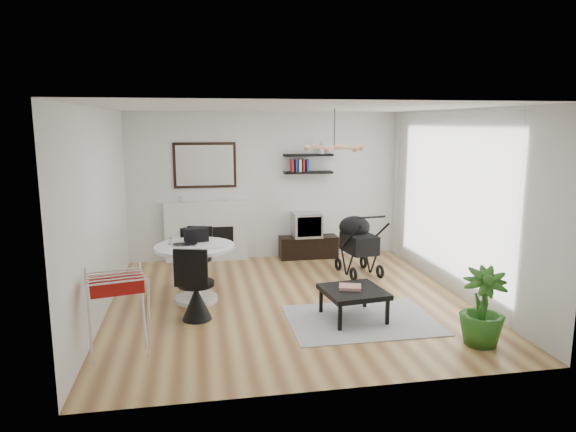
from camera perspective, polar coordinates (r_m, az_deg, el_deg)
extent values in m
plane|color=olive|center=(7.41, 0.21, -9.42)|extent=(5.00, 5.00, 0.00)
plane|color=white|center=(6.97, 0.23, 11.95)|extent=(5.00, 5.00, 0.00)
plane|color=white|center=(9.51, -2.50, 3.36)|extent=(5.00, 0.00, 5.00)
plane|color=white|center=(7.06, -20.16, 0.29)|extent=(0.00, 5.00, 5.00)
plane|color=white|center=(7.90, 18.35, 1.41)|extent=(0.00, 5.00, 5.00)
cube|color=white|center=(8.03, 17.05, 1.62)|extent=(0.04, 3.60, 2.60)
cube|color=white|center=(9.48, -9.00, -1.69)|extent=(1.50, 0.15, 1.10)
cube|color=black|center=(9.44, -8.98, -2.18)|extent=(0.95, 0.06, 0.32)
cube|color=black|center=(9.37, -9.22, 5.59)|extent=(1.12, 0.03, 0.82)
cube|color=white|center=(9.35, -9.22, 5.58)|extent=(1.02, 0.01, 0.72)
cube|color=black|center=(9.49, 2.25, 4.86)|extent=(0.90, 0.25, 0.04)
cube|color=black|center=(9.47, 2.26, 6.79)|extent=(0.90, 0.25, 0.04)
cube|color=black|center=(9.66, 2.28, -3.46)|extent=(1.08, 0.38, 0.41)
cube|color=#BCBCBE|center=(9.56, 2.12, -0.95)|extent=(0.52, 0.46, 0.46)
cube|color=black|center=(9.34, 2.41, -1.22)|extent=(0.44, 0.01, 0.37)
cylinder|color=white|center=(7.51, -10.15, -9.04)|extent=(0.60, 0.60, 0.06)
cylinder|color=white|center=(7.40, -10.24, -6.21)|extent=(0.15, 0.15, 0.71)
cylinder|color=white|center=(7.30, -10.34, -3.38)|extent=(1.12, 1.12, 0.04)
imported|color=black|center=(7.27, -11.35, -3.19)|extent=(0.34, 0.23, 0.03)
cube|color=black|center=(7.51, -10.17, -2.05)|extent=(0.36, 0.26, 0.20)
cube|color=silver|center=(7.14, -8.75, -3.42)|extent=(0.40, 0.37, 0.01)
cylinder|color=white|center=(7.42, -12.96, -2.72)|extent=(0.06, 0.06, 0.09)
cylinder|color=black|center=(8.03, -10.03, -4.69)|extent=(0.44, 0.44, 0.05)
cone|color=black|center=(8.09, -9.98, -6.32)|extent=(0.36, 0.36, 0.42)
cube|color=black|center=(8.15, -9.74, -2.66)|extent=(0.39, 0.14, 0.45)
cylinder|color=black|center=(6.71, -10.18, -7.41)|extent=(0.47, 0.47, 0.05)
cone|color=black|center=(6.79, -10.12, -9.46)|extent=(0.38, 0.38, 0.45)
cube|color=black|center=(6.44, -10.76, -5.72)|extent=(0.42, 0.15, 0.48)
cube|color=maroon|center=(5.77, -18.55, -7.14)|extent=(0.59, 0.42, 0.14)
cube|color=black|center=(8.64, 7.91, -3.02)|extent=(0.52, 0.71, 0.31)
ellipsoid|color=black|center=(8.76, 7.39, -1.21)|extent=(0.52, 0.52, 0.37)
cylinder|color=black|center=(8.17, 9.27, -0.14)|extent=(0.48, 0.10, 0.03)
torus|color=black|center=(8.91, 5.59, -5.37)|extent=(0.09, 0.23, 0.23)
torus|color=black|center=(9.11, 8.37, -5.09)|extent=(0.09, 0.23, 0.23)
torus|color=black|center=(8.38, 7.27, -6.43)|extent=(0.09, 0.23, 0.23)
torus|color=black|center=(8.59, 10.19, -6.09)|extent=(0.09, 0.23, 0.23)
cube|color=#ABABAB|center=(6.79, 8.16, -11.36)|extent=(1.87, 1.35, 0.01)
cube|color=black|center=(6.71, 7.28, -8.34)|extent=(0.84, 0.84, 0.06)
cube|color=black|center=(6.37, 5.79, -11.17)|extent=(0.04, 0.04, 0.32)
cube|color=black|center=(6.64, 10.97, -10.42)|extent=(0.04, 0.04, 0.32)
cube|color=black|center=(6.93, 3.68, -9.34)|extent=(0.04, 0.04, 0.32)
cube|color=black|center=(7.18, 8.52, -8.74)|extent=(0.04, 0.04, 0.32)
cube|color=#CA4532|center=(6.71, 6.91, -7.85)|extent=(0.33, 0.30, 0.04)
imported|color=#295F1B|center=(6.29, 20.81, -9.44)|extent=(0.64, 0.64, 0.90)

